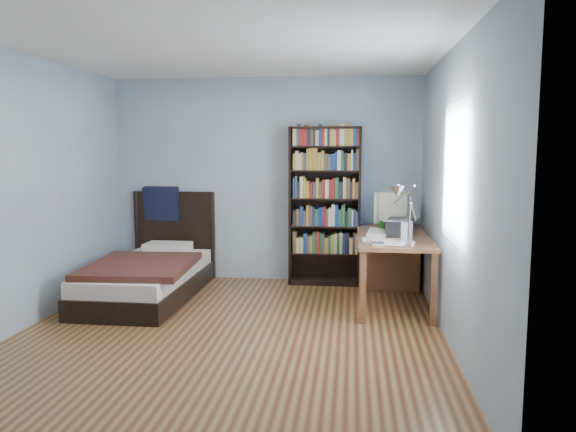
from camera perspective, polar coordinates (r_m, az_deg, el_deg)
The scene contains 14 objects.
room at distance 4.91m, azimuth -5.71°, elevation 2.27°, with size 4.20×4.24×2.50m.
desk at distance 6.58m, azimuth 10.27°, elevation -3.94°, with size 0.75×1.67×0.73m.
crt_monitor at distance 6.52m, azimuth 10.84°, elevation 0.84°, with size 0.49×0.45×0.42m.
laptop at distance 6.03m, azimuth 11.32°, elevation -0.82°, with size 0.41×0.40×0.43m.
desk_lamp at distance 4.90m, azimuth 11.26°, elevation 1.80°, with size 0.23×0.52×0.61m.
keyboard at distance 6.06m, azimuth 9.08°, elevation -1.70°, with size 0.20×0.51×0.04m, color beige.
speaker at distance 5.63m, azimuth 11.99°, elevation -1.58°, with size 0.10×0.10×0.20m, color #98989B.
soda_can at distance 6.24m, azimuth 9.58°, elevation -1.02°, with size 0.07×0.07×0.13m, color #0A3C08.
mouse at distance 6.39m, azimuth 10.28°, elevation -1.27°, with size 0.06×0.11×0.04m, color silver.
phone_silver at distance 5.75m, azimuth 8.16°, elevation -2.22°, with size 0.04×0.09×0.02m, color silver.
phone_grey at distance 5.55m, azimuth 8.23°, elevation -2.53°, with size 0.05×0.10×0.02m, color #98989B.
external_drive at distance 5.40m, azimuth 9.07°, elevation -2.82°, with size 0.11×0.11×0.02m, color #98989B.
bookshelf at distance 6.76m, azimuth 3.77°, elevation 1.03°, with size 0.85×0.30×1.90m.
bed at distance 6.48m, azimuth -13.90°, elevation -5.66°, with size 1.11×2.07×1.16m.
Camera 1 is at (1.07, -4.78, 1.66)m, focal length 35.00 mm.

